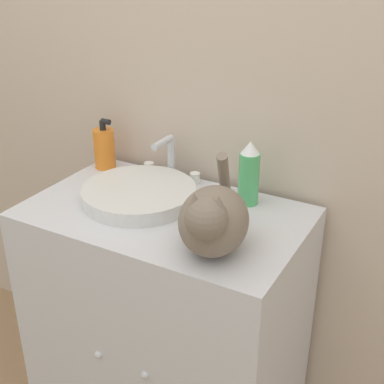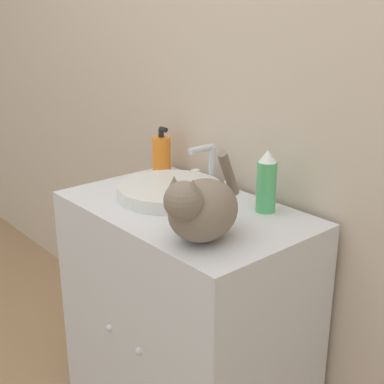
{
  "view_description": "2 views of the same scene",
  "coord_description": "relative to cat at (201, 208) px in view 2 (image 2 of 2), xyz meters",
  "views": [
    {
      "loc": [
        0.71,
        -0.88,
        1.51
      ],
      "look_at": [
        0.09,
        0.24,
        0.9
      ],
      "focal_mm": 50.0,
      "sensor_mm": 36.0,
      "label": 1
    },
    {
      "loc": [
        1.17,
        -0.74,
        1.4
      ],
      "look_at": [
        0.08,
        0.2,
        0.89
      ],
      "focal_mm": 50.0,
      "sensor_mm": 36.0,
      "label": 2
    }
  ],
  "objects": [
    {
      "name": "wall_back",
      "position": [
        -0.21,
        0.41,
        0.35
      ],
      "size": [
        6.0,
        0.05,
        2.5
      ],
      "color": "#C6B29E",
      "rests_on": "ground_plane"
    },
    {
      "name": "vanity_cabinet",
      "position": [
        -0.21,
        0.13,
        -0.5
      ],
      "size": [
        0.79,
        0.5,
        0.81
      ],
      "color": "silver",
      "rests_on": "ground_plane"
    },
    {
      "name": "sink_basin",
      "position": [
        -0.31,
        0.15,
        -0.07
      ],
      "size": [
        0.33,
        0.33,
        0.04
      ],
      "color": "silver",
      "rests_on": "vanity_cabinet"
    },
    {
      "name": "faucet",
      "position": [
        -0.31,
        0.32,
        -0.03
      ],
      "size": [
        0.2,
        0.11,
        0.15
      ],
      "color": "silver",
      "rests_on": "vanity_cabinet"
    },
    {
      "name": "cat",
      "position": [
        0.0,
        0.0,
        0.0
      ],
      "size": [
        0.22,
        0.32,
        0.22
      ],
      "rotation": [
        0.0,
        0.0,
        -1.29
      ],
      "color": "#7A6B5B",
      "rests_on": "vanity_cabinet"
    },
    {
      "name": "soap_bottle",
      "position": [
        -0.55,
        0.3,
        -0.02
      ],
      "size": [
        0.07,
        0.07,
        0.17
      ],
      "color": "orange",
      "rests_on": "vanity_cabinet"
    },
    {
      "name": "spray_bottle",
      "position": [
        -0.03,
        0.29,
        0.0
      ],
      "size": [
        0.06,
        0.06,
        0.19
      ],
      "color": "#4CB266",
      "rests_on": "vanity_cabinet"
    }
  ]
}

